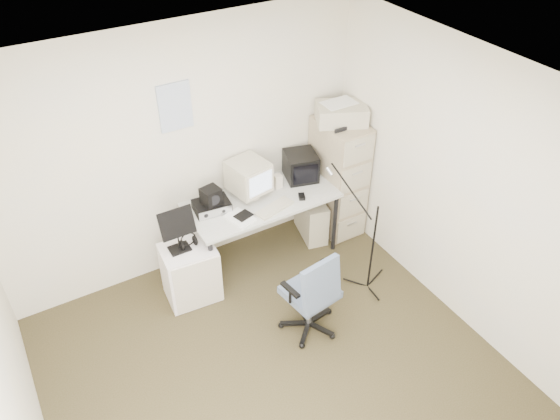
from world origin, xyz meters
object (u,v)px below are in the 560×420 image
filing_cabinet (338,177)px  side_cart (190,273)px  office_chair (310,291)px  desk (262,228)px

filing_cabinet → side_cart: 1.87m
side_cart → office_chair: bearing=-45.6°
filing_cabinet → office_chair: 1.56m
side_cart → filing_cabinet: bearing=11.0°
office_chair → side_cart: size_ratio=1.56×
office_chair → side_cart: bearing=121.8°
desk → side_cart: desk is taller
desk → office_chair: (-0.12, -1.09, 0.10)m
filing_cabinet → side_cart: (-1.83, -0.21, -0.35)m
desk → office_chair: size_ratio=1.60×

